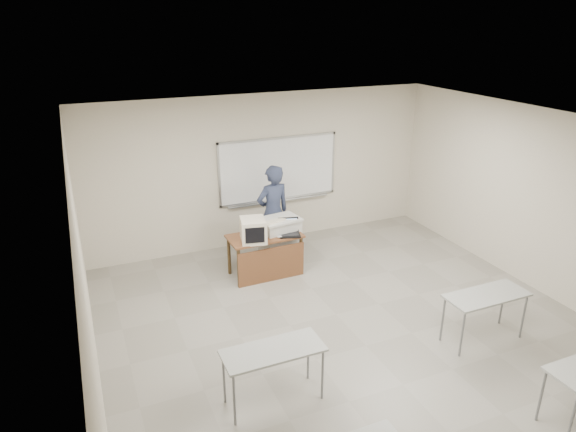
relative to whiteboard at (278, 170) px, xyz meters
name	(u,v)px	position (x,y,z in m)	size (l,w,h in m)	color
floor	(366,346)	(-0.30, -3.97, -1.49)	(7.00, 8.00, 0.01)	gray
whiteboard	(278,170)	(0.00, 0.00, 0.00)	(2.48, 0.10, 1.31)	white
student_desks	(432,362)	(-0.30, -5.32, -0.81)	(4.40, 2.20, 0.73)	#9C9D98
instructor_desk	(267,250)	(-0.83, -1.48, -0.96)	(1.29, 0.64, 0.75)	brown
podium	(280,243)	(-0.50, -1.27, -0.99)	(0.70, 0.51, 0.98)	beige
crt_monitor	(253,230)	(-1.08, -1.49, -0.54)	(0.42, 0.47, 0.40)	beige
laptop	(288,231)	(-0.43, -1.49, -0.67)	(0.36, 0.34, 0.27)	black
mouse	(280,237)	(-0.63, -1.57, -0.71)	(0.10, 0.06, 0.04)	#B2B4BA
keyboard	(274,221)	(-0.65, -1.39, -0.49)	(0.44, 0.15, 0.02)	beige
presenter	(273,213)	(-0.44, -0.79, -0.57)	(0.67, 0.44, 1.83)	black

